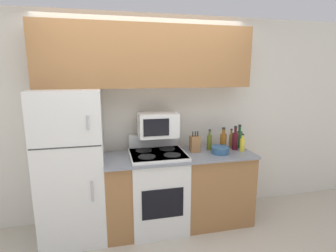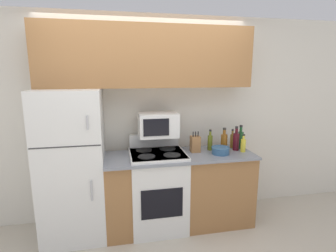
% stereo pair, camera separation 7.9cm
% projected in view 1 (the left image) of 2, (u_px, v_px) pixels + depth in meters
% --- Properties ---
extents(ground_plane, '(12.00, 12.00, 0.00)m').
position_uv_depth(ground_plane, '(156.00, 241.00, 2.94)').
color(ground_plane, beige).
extents(wall_back, '(8.00, 0.05, 2.55)m').
position_uv_depth(wall_back, '(146.00, 119.00, 3.34)').
color(wall_back, silver).
rests_on(wall_back, ground_plane).
extents(lower_cabinets, '(1.76, 0.61, 0.91)m').
position_uv_depth(lower_cabinets, '(179.00, 189.00, 3.20)').
color(lower_cabinets, '#9E6B3D').
rests_on(lower_cabinets, ground_plane).
extents(refrigerator, '(0.69, 0.68, 1.69)m').
position_uv_depth(refrigerator, '(72.00, 166.00, 2.89)').
color(refrigerator, white).
rests_on(refrigerator, ground_plane).
extents(upper_cabinets, '(2.44, 0.35, 0.70)m').
position_uv_depth(upper_cabinets, '(147.00, 57.00, 3.00)').
color(upper_cabinets, '#9E6B3D').
rests_on(upper_cabinets, refrigerator).
extents(stove, '(0.64, 0.60, 1.10)m').
position_uv_depth(stove, '(158.00, 189.00, 3.12)').
color(stove, white).
rests_on(stove, ground_plane).
extents(microwave, '(0.46, 0.31, 0.28)m').
position_uv_depth(microwave, '(158.00, 125.00, 3.10)').
color(microwave, white).
rests_on(microwave, stove).
extents(knife_block, '(0.11, 0.11, 0.25)m').
position_uv_depth(knife_block, '(195.00, 144.00, 3.18)').
color(knife_block, '#9E6B3D').
rests_on(knife_block, lower_cabinets).
extents(bowl, '(0.22, 0.22, 0.08)m').
position_uv_depth(bowl, '(220.00, 150.00, 3.12)').
color(bowl, '#335B84').
rests_on(bowl, lower_cabinets).
extents(bottle_wine_red, '(0.08, 0.08, 0.30)m').
position_uv_depth(bottle_wine_red, '(235.00, 140.00, 3.26)').
color(bottle_wine_red, '#470F19').
rests_on(bottle_wine_red, lower_cabinets).
extents(bottle_whiskey, '(0.08, 0.08, 0.28)m').
position_uv_depth(bottle_whiskey, '(223.00, 141.00, 3.27)').
color(bottle_whiskey, brown).
rests_on(bottle_whiskey, lower_cabinets).
extents(bottle_cooking_spray, '(0.06, 0.06, 0.22)m').
position_uv_depth(bottle_cooking_spray, '(242.00, 144.00, 3.20)').
color(bottle_cooking_spray, gold).
rests_on(bottle_cooking_spray, lower_cabinets).
extents(bottle_vinegar, '(0.06, 0.06, 0.24)m').
position_uv_depth(bottle_vinegar, '(231.00, 140.00, 3.38)').
color(bottle_vinegar, olive).
rests_on(bottle_vinegar, lower_cabinets).
extents(bottle_wine_green, '(0.08, 0.08, 0.30)m').
position_uv_depth(bottle_wine_green, '(239.00, 139.00, 3.35)').
color(bottle_wine_green, '#194C23').
rests_on(bottle_wine_green, lower_cabinets).
extents(bottle_olive_oil, '(0.06, 0.06, 0.26)m').
position_uv_depth(bottle_olive_oil, '(209.00, 142.00, 3.26)').
color(bottle_olive_oil, '#5B6619').
rests_on(bottle_olive_oil, lower_cabinets).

